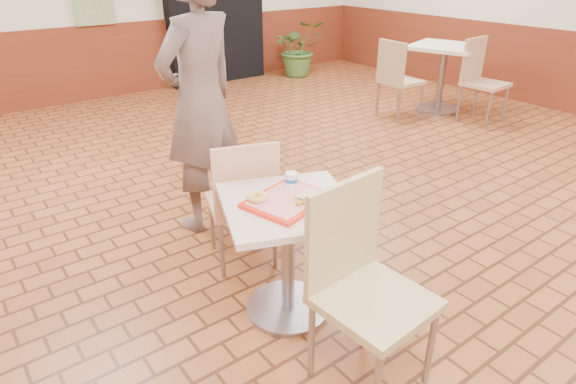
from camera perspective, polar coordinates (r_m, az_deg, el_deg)
room_shell at (r=3.38m, az=15.56°, el=19.28°), size 8.01×10.01×3.01m
wainscot_band at (r=3.62m, az=13.67°, el=3.46°), size 8.00×10.00×1.00m
corridor_doorway at (r=7.98m, az=-8.62°, el=20.62°), size 1.60×0.22×2.20m
main_table at (r=2.62m, az=0.00°, el=-5.69°), size 0.67×0.67×0.71m
chair_main_front at (r=2.23m, az=8.74°, el=-10.04°), size 0.49×0.49×0.99m
chair_main_back at (r=3.03m, az=-5.32°, el=-0.69°), size 0.51×0.51×0.88m
customer at (r=3.45m, az=-10.36°, el=10.65°), size 0.80×0.65×1.91m
serving_tray at (r=2.50m, az=0.00°, el=-0.97°), size 0.42×0.33×0.03m
ring_donut at (r=2.47m, az=-3.67°, el=-0.57°), size 0.12×0.12×0.03m
long_john_donut at (r=2.46m, az=2.04°, el=-0.64°), size 0.15×0.10×0.04m
paper_cup at (r=2.58m, az=0.39°, el=1.40°), size 0.07×0.07×0.09m
second_table at (r=6.67m, az=17.87°, el=13.93°), size 0.79×0.79×0.84m
chair_second_left at (r=6.17m, az=12.78°, el=13.29°), size 0.47×0.47×0.95m
chair_second_front at (r=6.37m, az=21.83°, el=12.64°), size 0.48×0.48×0.98m
potted_plant at (r=8.37m, az=1.32°, el=16.67°), size 1.02×0.95×0.90m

